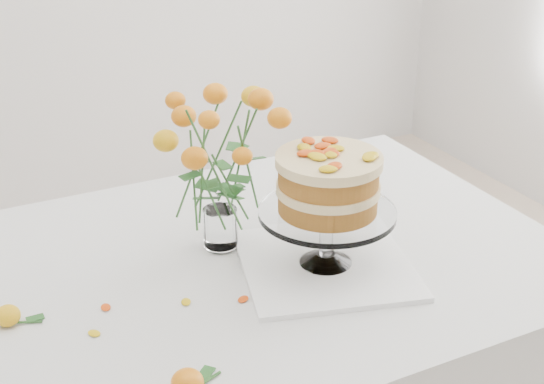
{
  "coord_description": "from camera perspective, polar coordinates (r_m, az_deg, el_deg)",
  "views": [
    {
      "loc": [
        -0.51,
        -1.24,
        1.56
      ],
      "look_at": [
        0.1,
        -0.02,
        0.91
      ],
      "focal_mm": 50.0,
      "sensor_mm": 36.0,
      "label": 1
    }
  ],
  "objects": [
    {
      "name": "stray_petal_f",
      "position": [
        1.63,
        7.24,
        -4.17
      ],
      "size": [
        0.03,
        0.02,
        0.0
      ],
      "primitive_type": "ellipsoid",
      "color": "gold",
      "rests_on": "table"
    },
    {
      "name": "stray_petal_a",
      "position": [
        1.45,
        -6.49,
        -8.23
      ],
      "size": [
        0.03,
        0.02,
        0.0
      ],
      "primitive_type": "ellipsoid",
      "color": "gold",
      "rests_on": "table"
    },
    {
      "name": "loose_rose_far",
      "position": [
        1.23,
        -6.38,
        -14.1
      ],
      "size": [
        0.09,
        0.05,
        0.04
      ],
      "rotation": [
        0.0,
        0.0,
        0.34
      ],
      "color": "orange",
      "rests_on": "table"
    },
    {
      "name": "rose_vase",
      "position": [
        1.53,
        -4.09,
        2.79
      ],
      "size": [
        0.28,
        0.28,
        0.36
      ],
      "rotation": [
        0.0,
        0.0,
        -0.18
      ],
      "color": "white",
      "rests_on": "table"
    },
    {
      "name": "table",
      "position": [
        1.61,
        -3.59,
        -7.9
      ],
      "size": [
        1.43,
        0.93,
        0.76
      ],
      "color": "tan",
      "rests_on": "ground"
    },
    {
      "name": "stray_petal_c",
      "position": [
        1.43,
        -0.04,
        -8.48
      ],
      "size": [
        0.03,
        0.02,
        0.0
      ],
      "primitive_type": "ellipsoid",
      "color": "gold",
      "rests_on": "table"
    },
    {
      "name": "stray_petal_d",
      "position": [
        1.46,
        -12.41,
        -8.49
      ],
      "size": [
        0.03,
        0.02,
        0.0
      ],
      "primitive_type": "ellipsoid",
      "color": "gold",
      "rests_on": "table"
    },
    {
      "name": "loose_rose_near",
      "position": [
        1.45,
        -19.26,
        -8.79
      ],
      "size": [
        0.08,
        0.05,
        0.04
      ],
      "rotation": [
        0.0,
        0.0,
        -0.4
      ],
      "color": "#F1A515",
      "rests_on": "table"
    },
    {
      "name": "stray_petal_b",
      "position": [
        1.45,
        -2.19,
        -8.08
      ],
      "size": [
        0.03,
        0.02,
        0.0
      ],
      "primitive_type": "ellipsoid",
      "color": "gold",
      "rests_on": "table"
    },
    {
      "name": "napkin",
      "position": [
        1.55,
        4.04,
        -5.44
      ],
      "size": [
        0.41,
        0.41,
        0.01
      ],
      "primitive_type": "cube",
      "rotation": [
        0.0,
        0.0,
        -0.27
      ],
      "color": "white",
      "rests_on": "table"
    },
    {
      "name": "cake_stand",
      "position": [
        1.47,
        4.24,
        0.22
      ],
      "size": [
        0.27,
        0.27,
        0.24
      ],
      "rotation": [
        0.0,
        0.0,
        0.25
      ],
      "color": "white",
      "rests_on": "napkin"
    },
    {
      "name": "stray_petal_e",
      "position": [
        1.39,
        -13.24,
        -10.33
      ],
      "size": [
        0.03,
        0.02,
        0.0
      ],
      "primitive_type": "ellipsoid",
      "color": "gold",
      "rests_on": "table"
    }
  ]
}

